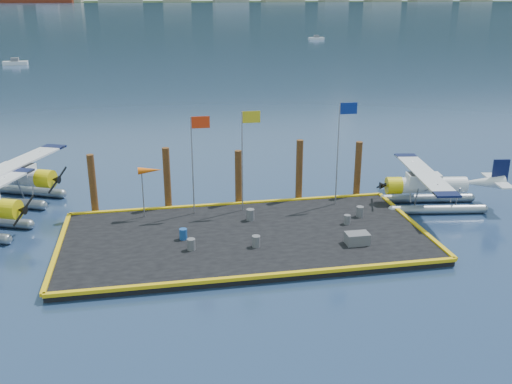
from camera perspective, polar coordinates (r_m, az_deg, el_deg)
ground at (r=32.04m, az=-1.13°, el=-4.96°), size 4000.00×4000.00×0.00m
dock at (r=31.96m, az=-1.13°, el=-4.63°), size 20.00×10.00×0.40m
dock_bumpers at (r=31.84m, az=-1.13°, el=-4.16°), size 20.25×10.25×0.18m
seaplane_c at (r=41.03m, az=-23.18°, el=1.24°), size 9.18×9.65×3.53m
seaplane_d at (r=38.07m, az=16.87°, el=0.44°), size 8.26×9.08×3.21m
drum_0 at (r=31.47m, az=-7.29°, el=-4.19°), size 0.43×0.43×0.60m
drum_1 at (r=30.32m, az=0.01°, el=-4.95°), size 0.44×0.44×0.62m
drum_2 at (r=33.67m, az=9.10°, el=-2.73°), size 0.39×0.39×0.55m
drum_3 at (r=30.15m, az=-6.50°, el=-5.23°), size 0.44×0.44×0.62m
drum_4 at (r=34.86m, az=10.34°, el=-1.94°), size 0.45×0.45×0.64m
drum_5 at (r=33.78m, az=-0.58°, el=-2.28°), size 0.48×0.48×0.68m
crate at (r=31.13m, az=10.08°, el=-4.60°), size 1.24×0.83×0.62m
flagpole_red at (r=33.87m, az=-6.08°, el=4.19°), size 1.14×0.08×6.00m
flagpole_yellow at (r=34.19m, az=-1.06°, el=4.64°), size 1.14×0.08×6.20m
flagpole_blue at (r=35.59m, az=8.54°, el=5.30°), size 1.14×0.08×6.50m
windsock at (r=34.11m, az=-10.59°, el=2.03°), size 1.40×0.44×3.12m
piling_0 at (r=36.20m, az=-15.99°, el=0.56°), size 0.44×0.44×4.00m
piling_1 at (r=35.98m, az=-8.87°, el=1.15°), size 0.44×0.44×4.20m
piling_2 at (r=36.41m, az=-1.77°, el=1.27°), size 0.44×0.44×3.80m
piling_3 at (r=37.12m, az=4.34°, el=1.98°), size 0.44×0.44×4.30m
piling_4 at (r=38.35m, az=10.13°, el=2.07°), size 0.44×0.44×4.00m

